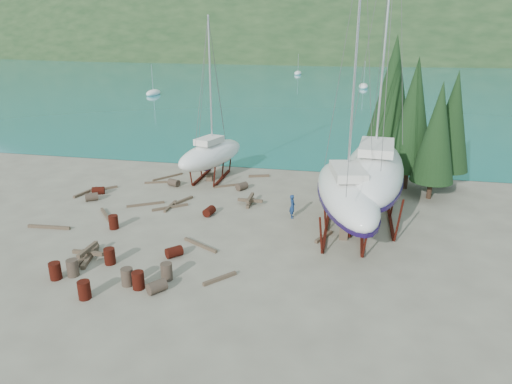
% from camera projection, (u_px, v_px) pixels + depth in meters
% --- Properties ---
extents(ground, '(600.00, 600.00, 0.00)m').
position_uv_depth(ground, '(206.00, 238.00, 27.20)').
color(ground, '#696353').
rests_on(ground, ground).
extents(bay_water, '(700.00, 700.00, 0.00)m').
position_uv_depth(bay_water, '(345.00, 49.00, 317.82)').
color(bay_water, teal).
rests_on(bay_water, ground).
extents(far_hill, '(800.00, 360.00, 110.00)m').
position_uv_depth(far_hill, '(345.00, 49.00, 322.43)').
color(far_hill, '#1B3319').
rests_on(far_hill, ground).
extents(far_house_left, '(6.60, 5.60, 5.60)m').
position_uv_depth(far_house_left, '(208.00, 51.00, 213.25)').
color(far_house_left, beige).
rests_on(far_house_left, ground).
extents(far_house_center, '(6.60, 5.60, 5.60)m').
position_uv_depth(far_house_center, '(293.00, 52.00, 205.43)').
color(far_house_center, beige).
rests_on(far_house_center, ground).
extents(far_house_right, '(6.60, 5.60, 5.60)m').
position_uv_depth(far_house_right, '(409.00, 53.00, 195.66)').
color(far_house_right, beige).
rests_on(far_house_right, ground).
extents(cypress_near_right, '(3.60, 3.60, 10.00)m').
position_uv_depth(cypress_near_right, '(413.00, 115.00, 33.90)').
color(cypress_near_right, black).
rests_on(cypress_near_right, ground).
extents(cypress_mid_right, '(3.06, 3.06, 8.50)m').
position_uv_depth(cypress_mid_right, '(437.00, 133.00, 32.05)').
color(cypress_mid_right, black).
rests_on(cypress_mid_right, ground).
extents(cypress_back_left, '(4.14, 4.14, 11.50)m').
position_uv_depth(cypress_back_left, '(392.00, 99.00, 35.75)').
color(cypress_back_left, black).
rests_on(cypress_back_left, ground).
extents(cypress_far_right, '(3.24, 3.24, 9.00)m').
position_uv_depth(cypress_far_right, '(452.00, 122.00, 34.43)').
color(cypress_far_right, black).
rests_on(cypress_far_right, ground).
extents(moored_boat_left, '(2.00, 5.00, 6.05)m').
position_uv_depth(moored_boat_left, '(153.00, 93.00, 88.29)').
color(moored_boat_left, white).
rests_on(moored_boat_left, ground).
extents(moored_boat_mid, '(2.00, 5.00, 6.05)m').
position_uv_depth(moored_boat_mid, '(363.00, 86.00, 98.92)').
color(moored_boat_mid, white).
rests_on(moored_boat_mid, ground).
extents(moored_boat_far, '(2.00, 5.00, 6.05)m').
position_uv_depth(moored_boat_far, '(298.00, 73.00, 130.12)').
color(moored_boat_far, white).
rests_on(moored_boat_far, ground).
extents(large_sailboat_near, '(5.14, 10.99, 16.69)m').
position_uv_depth(large_sailboat_near, '(346.00, 192.00, 26.84)').
color(large_sailboat_near, white).
rests_on(large_sailboat_near, ground).
extents(large_sailboat_far, '(4.61, 12.79, 19.83)m').
position_uv_depth(large_sailboat_far, '(374.00, 171.00, 29.12)').
color(large_sailboat_far, white).
rests_on(large_sailboat_far, ground).
extents(small_sailboat_shore, '(4.87, 8.42, 12.84)m').
position_uv_depth(small_sailboat_shore, '(211.00, 154.00, 37.46)').
color(small_sailboat_shore, white).
rests_on(small_sailboat_shore, ground).
extents(worker, '(0.49, 0.65, 1.60)m').
position_uv_depth(worker, '(292.00, 206.00, 29.93)').
color(worker, navy).
rests_on(worker, ground).
extents(drum_0, '(0.58, 0.58, 0.88)m').
position_uv_depth(drum_0, '(55.00, 271.00, 22.57)').
color(drum_0, '#4F170D').
rests_on(drum_0, ground).
extents(drum_1, '(1.00, 1.05, 0.58)m').
position_uv_depth(drum_1, '(157.00, 287.00, 21.46)').
color(drum_1, '#2D2823').
rests_on(drum_1, ground).
extents(drum_2, '(1.03, 0.86, 0.58)m').
position_uv_depth(drum_2, '(98.00, 191.00, 34.43)').
color(drum_2, '#4F170D').
rests_on(drum_2, ground).
extents(drum_3, '(0.58, 0.58, 0.88)m').
position_uv_depth(drum_3, '(84.00, 290.00, 20.91)').
color(drum_3, '#4F170D').
rests_on(drum_3, ground).
extents(drum_5, '(0.58, 0.58, 0.88)m').
position_uv_depth(drum_5, '(167.00, 272.00, 22.51)').
color(drum_5, '#2D2823').
rests_on(drum_5, ground).
extents(drum_6, '(0.73, 0.97, 0.58)m').
position_uv_depth(drum_6, '(209.00, 211.00, 30.47)').
color(drum_6, '#4F170D').
rests_on(drum_6, ground).
extents(drum_7, '(0.58, 0.58, 0.88)m').
position_uv_depth(drum_7, '(138.00, 280.00, 21.73)').
color(drum_7, '#4F170D').
rests_on(drum_7, ground).
extents(drum_8, '(0.58, 0.58, 0.88)m').
position_uv_depth(drum_8, '(114.00, 222.00, 28.35)').
color(drum_8, '#4F170D').
rests_on(drum_8, ground).
extents(drum_9, '(1.03, 0.85, 0.58)m').
position_uv_depth(drum_9, '(174.00, 183.00, 36.21)').
color(drum_9, '#2D2823').
rests_on(drum_9, ground).
extents(drum_10, '(0.58, 0.58, 0.88)m').
position_uv_depth(drum_10, '(110.00, 256.00, 24.05)').
color(drum_10, '#4F170D').
rests_on(drum_10, ground).
extents(drum_11, '(0.97, 1.05, 0.58)m').
position_uv_depth(drum_11, '(242.00, 186.00, 35.39)').
color(drum_11, '#2D2823').
rests_on(drum_11, ground).
extents(drum_12, '(1.03, 1.03, 0.58)m').
position_uv_depth(drum_12, '(174.00, 252.00, 24.86)').
color(drum_12, '#4F170D').
rests_on(drum_12, ground).
extents(drum_15, '(1.05, 0.98, 0.58)m').
position_uv_depth(drum_15, '(92.00, 197.00, 33.11)').
color(drum_15, '#2D2823').
rests_on(drum_15, ground).
extents(drum_16, '(0.58, 0.58, 0.88)m').
position_uv_depth(drum_16, '(73.00, 268.00, 22.86)').
color(drum_16, '#2D2823').
rests_on(drum_16, ground).
extents(drum_17, '(0.58, 0.58, 0.88)m').
position_uv_depth(drum_17, '(127.00, 277.00, 22.03)').
color(drum_17, '#2D2823').
rests_on(drum_17, ground).
extents(timber_0, '(1.80, 2.45, 0.14)m').
position_uv_depth(timber_0, '(168.00, 177.00, 38.40)').
color(timber_0, brown).
rests_on(timber_0, ground).
extents(timber_1, '(0.97, 1.69, 0.19)m').
position_uv_depth(timber_1, '(324.00, 237.00, 27.13)').
color(timber_1, brown).
rests_on(timber_1, ground).
extents(timber_2, '(0.71, 2.36, 0.19)m').
position_uv_depth(timber_2, '(86.00, 192.00, 34.64)').
color(timber_2, brown).
rests_on(timber_2, ground).
extents(timber_3, '(1.16, 2.60, 0.15)m').
position_uv_depth(timber_3, '(79.00, 262.00, 24.25)').
color(timber_3, brown).
rests_on(timber_3, ground).
extents(timber_4, '(0.19, 2.06, 0.17)m').
position_uv_depth(timber_4, '(170.00, 206.00, 31.90)').
color(timber_4, brown).
rests_on(timber_4, ground).
extents(timber_5, '(2.38, 1.43, 0.16)m').
position_uv_depth(timber_5, '(200.00, 245.00, 26.12)').
color(timber_5, brown).
rests_on(timber_5, ground).
extents(timber_6, '(1.74, 0.73, 0.19)m').
position_uv_depth(timber_6, '(259.00, 176.00, 38.59)').
color(timber_6, brown).
rests_on(timber_6, ground).
extents(timber_7, '(1.38, 1.55, 0.17)m').
position_uv_depth(timber_7, '(220.00, 278.00, 22.57)').
color(timber_7, brown).
rests_on(timber_7, ground).
extents(timber_8, '(0.91, 1.72, 0.19)m').
position_uv_depth(timber_8, '(184.00, 200.00, 33.00)').
color(timber_8, brown).
rests_on(timber_8, ground).
extents(timber_9, '(2.13, 1.40, 0.15)m').
position_uv_depth(timber_9, '(228.00, 185.00, 36.25)').
color(timber_9, brown).
rests_on(timber_9, ground).
extents(timber_10, '(2.10, 1.73, 0.16)m').
position_uv_depth(timber_10, '(170.00, 207.00, 31.74)').
color(timber_10, brown).
rests_on(timber_10, ground).
extents(timber_11, '(2.32, 1.53, 0.15)m').
position_uv_depth(timber_11, '(146.00, 204.00, 32.31)').
color(timber_11, brown).
rests_on(timber_11, ground).
extents(timber_12, '(1.74, 1.95, 0.17)m').
position_uv_depth(timber_12, '(106.00, 215.00, 30.44)').
color(timber_12, brown).
rests_on(timber_12, ground).
extents(timber_14, '(2.79, 0.38, 0.18)m').
position_uv_depth(timber_14, '(49.00, 227.00, 28.50)').
color(timber_14, brown).
rests_on(timber_14, ground).
extents(timber_15, '(2.66, 1.12, 0.15)m').
position_uv_depth(timber_15, '(162.00, 182.00, 37.08)').
color(timber_15, brown).
rests_on(timber_15, ground).
extents(timber_16, '(0.88, 2.63, 0.23)m').
position_uv_depth(timber_16, '(90.00, 256.00, 24.76)').
color(timber_16, brown).
rests_on(timber_16, ground).
extents(timber_17, '(1.62, 1.58, 0.16)m').
position_uv_depth(timber_17, '(104.00, 189.00, 35.47)').
color(timber_17, brown).
rests_on(timber_17, ground).
extents(timber_pile_fore, '(1.80, 1.80, 0.60)m').
position_uv_depth(timber_pile_fore, '(88.00, 253.00, 24.73)').
color(timber_pile_fore, brown).
rests_on(timber_pile_fore, ground).
extents(timber_pile_aft, '(1.80, 1.80, 0.60)m').
position_uv_depth(timber_pile_aft, '(250.00, 200.00, 32.40)').
color(timber_pile_aft, brown).
rests_on(timber_pile_aft, ground).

